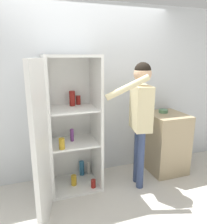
% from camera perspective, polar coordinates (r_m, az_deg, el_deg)
% --- Properties ---
extents(ground_plane, '(12.00, 12.00, 0.00)m').
position_cam_1_polar(ground_plane, '(2.91, 1.29, -23.94)').
color(ground_plane, beige).
extents(wall_back, '(7.00, 0.06, 2.55)m').
position_cam_1_polar(wall_back, '(3.27, -4.51, 4.98)').
color(wall_back, silver).
rests_on(wall_back, ground_plane).
extents(refrigerator, '(0.89, 1.25, 1.83)m').
position_cam_1_polar(refrigerator, '(2.86, -9.78, -4.28)').
color(refrigerator, white).
rests_on(refrigerator, ground_plane).
extents(person, '(0.70, 0.50, 1.74)m').
position_cam_1_polar(person, '(2.94, 9.62, 0.98)').
color(person, '#384770').
rests_on(person, ground_plane).
extents(counter, '(0.55, 0.61, 0.94)m').
position_cam_1_polar(counter, '(3.66, 15.82, -7.61)').
color(counter, tan).
rests_on(counter, ground_plane).
extents(bowl, '(0.14, 0.14, 0.05)m').
position_cam_1_polar(bowl, '(3.57, 15.35, 0.22)').
color(bowl, '#517F5B').
rests_on(bowl, counter).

